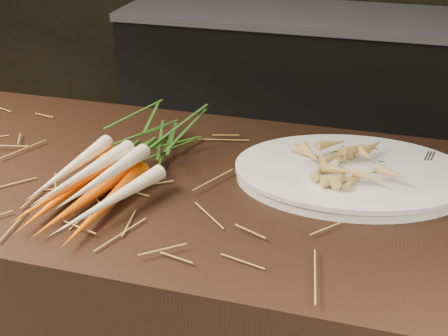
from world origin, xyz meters
name	(u,v)px	position (x,y,z in m)	size (l,w,h in m)	color
main_counter	(75,308)	(0.00, 0.30, 0.45)	(2.40, 0.70, 0.90)	black
back_counter	(296,89)	(0.30, 2.18, 0.42)	(1.82, 0.62, 0.84)	black
straw_bedding	(50,156)	(0.00, 0.30, 0.91)	(1.40, 0.60, 0.02)	olive
root_veg_bunch	(131,153)	(0.21, 0.29, 0.95)	(0.25, 0.57, 0.10)	#E34E00
serving_platter	(351,176)	(0.67, 0.38, 0.91)	(0.49, 0.33, 0.03)	white
roasted_veg_heap	(353,159)	(0.67, 0.38, 0.95)	(0.24, 0.17, 0.05)	#AD8A35
serving_fork	(439,179)	(0.85, 0.39, 0.93)	(0.02, 0.19, 0.00)	silver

